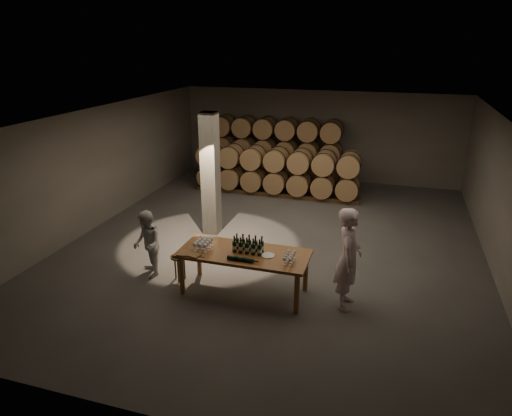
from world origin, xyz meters
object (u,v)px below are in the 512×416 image
(bottle_cluster, at_px, (248,246))
(notebook_near, at_px, (194,255))
(stool, at_px, (179,260))
(person_man, at_px, (348,258))
(plate, at_px, (268,255))
(tasting_table, at_px, (244,257))
(person_woman, at_px, (147,244))

(bottle_cluster, bearing_deg, notebook_near, -154.74)
(notebook_near, xyz_separation_m, stool, (-0.59, 0.49, -0.45))
(person_man, bearing_deg, plate, 93.84)
(notebook_near, bearing_deg, tasting_table, 41.66)
(bottle_cluster, distance_m, notebook_near, 1.08)
(stool, xyz_separation_m, person_man, (3.52, 0.05, 0.54))
(plate, bearing_deg, person_man, 4.63)
(notebook_near, distance_m, person_man, 2.98)
(tasting_table, bearing_deg, notebook_near, -154.43)
(stool, xyz_separation_m, person_woman, (-0.73, 0.01, 0.28))
(tasting_table, xyz_separation_m, stool, (-1.48, 0.07, -0.33))
(bottle_cluster, bearing_deg, plate, -5.31)
(stool, bearing_deg, plate, -2.18)
(stool, distance_m, person_man, 3.56)
(notebook_near, distance_m, person_woman, 1.43)
(tasting_table, distance_m, notebook_near, 1.00)
(notebook_near, distance_m, stool, 0.89)
(tasting_table, distance_m, person_man, 2.05)
(notebook_near, xyz_separation_m, person_man, (2.93, 0.54, 0.09))
(tasting_table, height_order, stool, tasting_table)
(bottle_cluster, relative_size, person_woman, 0.41)
(plate, bearing_deg, person_woman, 178.17)
(tasting_table, relative_size, bottle_cluster, 4.28)
(bottle_cluster, xyz_separation_m, plate, (0.42, -0.04, -0.12))
(person_woman, bearing_deg, stool, 52.22)
(plate, height_order, person_woman, person_woman)
(tasting_table, height_order, bottle_cluster, bottle_cluster)
(person_woman, bearing_deg, plate, 51.28)
(bottle_cluster, distance_m, person_man, 1.96)
(tasting_table, bearing_deg, bottle_cluster, 21.53)
(plate, xyz_separation_m, person_woman, (-2.72, 0.09, -0.16))
(plate, height_order, notebook_near, notebook_near)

